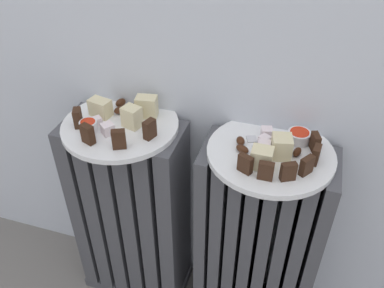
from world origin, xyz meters
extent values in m
cube|color=#47474C|center=(-0.17, 0.28, 0.01)|extent=(0.29, 0.14, 0.03)
cube|color=#47474C|center=(-0.29, 0.28, 0.29)|extent=(0.04, 0.14, 0.53)
cube|color=#47474C|center=(-0.24, 0.28, 0.29)|extent=(0.04, 0.14, 0.53)
cube|color=#47474C|center=(-0.19, 0.28, 0.29)|extent=(0.04, 0.14, 0.53)
cube|color=#47474C|center=(-0.14, 0.28, 0.29)|extent=(0.04, 0.14, 0.53)
cube|color=#47474C|center=(-0.09, 0.28, 0.29)|extent=(0.04, 0.14, 0.53)
cube|color=#47474C|center=(-0.04, 0.28, 0.29)|extent=(0.04, 0.14, 0.53)
cube|color=#47474C|center=(0.04, 0.28, 0.29)|extent=(0.03, 0.14, 0.53)
cube|color=#47474C|center=(0.08, 0.28, 0.29)|extent=(0.03, 0.14, 0.53)
cube|color=#47474C|center=(0.11, 0.28, 0.29)|extent=(0.03, 0.14, 0.53)
cube|color=#47474C|center=(0.15, 0.28, 0.29)|extent=(0.03, 0.14, 0.53)
cube|color=#47474C|center=(0.18, 0.28, 0.29)|extent=(0.03, 0.14, 0.53)
cube|color=#47474C|center=(0.22, 0.28, 0.29)|extent=(0.03, 0.14, 0.53)
cube|color=#47474C|center=(0.26, 0.28, 0.29)|extent=(0.03, 0.14, 0.53)
cube|color=#47474C|center=(0.29, 0.28, 0.29)|extent=(0.03, 0.14, 0.53)
cylinder|color=white|center=(-0.17, 0.28, 0.56)|extent=(0.26, 0.26, 0.01)
cylinder|color=white|center=(0.17, 0.28, 0.56)|extent=(0.26, 0.26, 0.01)
cube|color=#382114|center=(-0.25, 0.24, 0.59)|extent=(0.03, 0.03, 0.04)
cube|color=#382114|center=(-0.20, 0.20, 0.59)|extent=(0.03, 0.02, 0.04)
cube|color=#382114|center=(-0.13, 0.20, 0.59)|extent=(0.03, 0.03, 0.04)
cube|color=#382114|center=(-0.08, 0.25, 0.59)|extent=(0.02, 0.03, 0.04)
cube|color=beige|center=(-0.13, 0.28, 0.59)|extent=(0.04, 0.04, 0.05)
cube|color=beige|center=(-0.22, 0.30, 0.59)|extent=(0.05, 0.04, 0.04)
cube|color=beige|center=(-0.12, 0.33, 0.59)|extent=(0.05, 0.04, 0.05)
cube|color=white|center=(-0.17, 0.24, 0.58)|extent=(0.03, 0.03, 0.02)
cube|color=white|center=(-0.21, 0.26, 0.58)|extent=(0.03, 0.03, 0.02)
ellipsoid|color=#3D1E0F|center=(-0.19, 0.35, 0.58)|extent=(0.03, 0.03, 0.02)
ellipsoid|color=#3D1E0F|center=(-0.15, 0.34, 0.58)|extent=(0.03, 0.01, 0.02)
ellipsoid|color=#3D1E0F|center=(-0.18, 0.32, 0.58)|extent=(0.03, 0.03, 0.02)
cylinder|color=white|center=(-0.22, 0.23, 0.58)|extent=(0.04, 0.04, 0.02)
cylinder|color=red|center=(-0.22, 0.23, 0.59)|extent=(0.03, 0.03, 0.01)
cube|color=#382114|center=(0.13, 0.20, 0.59)|extent=(0.03, 0.02, 0.04)
cube|color=#382114|center=(0.17, 0.19, 0.59)|extent=(0.03, 0.01, 0.04)
cube|color=#382114|center=(0.21, 0.20, 0.59)|extent=(0.03, 0.02, 0.04)
cube|color=#382114|center=(0.24, 0.23, 0.59)|extent=(0.03, 0.03, 0.04)
cube|color=#382114|center=(0.25, 0.27, 0.59)|extent=(0.02, 0.03, 0.04)
cube|color=#382114|center=(0.25, 0.31, 0.59)|extent=(0.02, 0.03, 0.04)
cube|color=beige|center=(0.18, 0.27, 0.59)|extent=(0.05, 0.05, 0.04)
cube|color=beige|center=(0.15, 0.23, 0.59)|extent=(0.04, 0.03, 0.04)
cube|color=white|center=(0.15, 0.32, 0.58)|extent=(0.03, 0.03, 0.02)
cube|color=white|center=(0.18, 0.30, 0.58)|extent=(0.03, 0.03, 0.02)
cube|color=white|center=(0.15, 0.27, 0.58)|extent=(0.03, 0.03, 0.03)
cube|color=white|center=(0.15, 0.30, 0.58)|extent=(0.03, 0.03, 0.02)
ellipsoid|color=#3D1E0F|center=(0.11, 0.26, 0.58)|extent=(0.03, 0.03, 0.02)
ellipsoid|color=#3D1E0F|center=(0.22, 0.28, 0.58)|extent=(0.02, 0.03, 0.02)
ellipsoid|color=#3D1E0F|center=(0.10, 0.28, 0.58)|extent=(0.03, 0.03, 0.01)
cylinder|color=white|center=(0.21, 0.33, 0.58)|extent=(0.05, 0.05, 0.02)
cylinder|color=red|center=(0.21, 0.33, 0.59)|extent=(0.04, 0.04, 0.01)
cube|color=silver|center=(0.14, 0.26, 0.57)|extent=(0.03, 0.06, 0.00)
cube|color=silver|center=(0.12, 0.31, 0.57)|extent=(0.03, 0.03, 0.00)
camera|label=1|loc=(0.20, -0.37, 1.07)|focal=37.88mm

